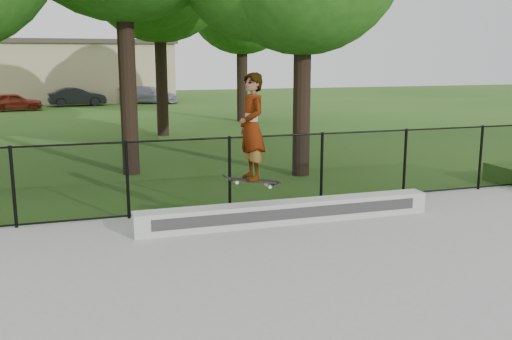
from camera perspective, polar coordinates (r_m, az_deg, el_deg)
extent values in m
cube|color=#B7B8B2|center=(10.62, 3.17, -4.21)|extent=(5.65, 0.40, 0.41)
imported|color=maroon|center=(36.50, -23.04, 6.29)|extent=(3.23, 1.67, 1.06)
imported|color=black|center=(38.79, -17.45, 6.99)|extent=(3.34, 1.61, 1.17)
imported|color=gray|center=(39.88, -10.65, 7.39)|extent=(3.98, 2.86, 1.15)
cube|color=black|center=(9.99, -0.42, -1.06)|extent=(0.84, 0.23, 0.13)
imported|color=#AABCDF|center=(9.83, -0.43, 4.34)|extent=(0.50, 0.71, 1.85)
cylinder|color=black|center=(11.05, -23.11, -1.58)|extent=(0.06, 0.06, 1.50)
cylinder|color=black|center=(11.03, -12.73, -0.97)|extent=(0.06, 0.06, 1.50)
cylinder|color=black|center=(11.37, -2.65, -0.35)|extent=(0.06, 0.06, 1.50)
cylinder|color=black|center=(12.03, 6.58, 0.24)|extent=(0.06, 0.06, 1.50)
cylinder|color=black|center=(12.98, 14.66, 0.74)|extent=(0.06, 0.06, 1.50)
cylinder|color=black|center=(14.14, 21.53, 1.16)|extent=(0.06, 0.06, 1.50)
cylinder|color=black|center=(11.25, -2.68, 3.25)|extent=(16.00, 0.04, 0.04)
cylinder|color=black|center=(11.53, -2.62, -3.76)|extent=(16.00, 0.04, 0.04)
cube|color=black|center=(11.37, -2.65, -0.35)|extent=(16.00, 0.01, 1.50)
cylinder|color=black|center=(28.01, -1.40, 9.38)|extent=(0.44, 0.44, 4.40)
cylinder|color=black|center=(15.01, 4.61, 7.57)|extent=(0.44, 0.44, 4.28)
cylinder|color=black|center=(15.43, -12.75, 9.52)|extent=(0.44, 0.44, 5.41)
cylinder|color=black|center=(23.12, -9.44, 9.58)|extent=(0.44, 0.44, 4.98)
cube|color=tan|center=(42.88, -16.78, 9.27)|extent=(12.00, 6.00, 4.00)
cube|color=#3F3833|center=(42.88, -16.95, 12.14)|extent=(12.40, 6.40, 0.30)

